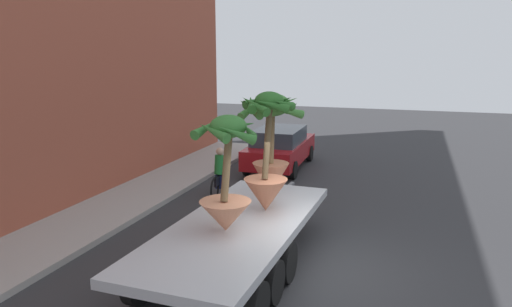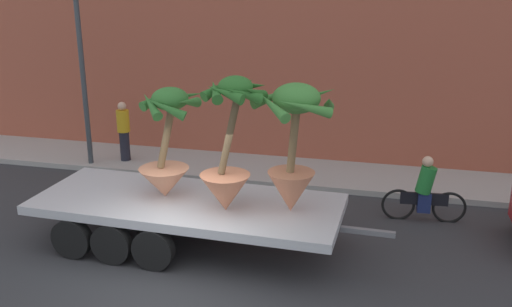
{
  "view_description": "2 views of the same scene",
  "coord_description": "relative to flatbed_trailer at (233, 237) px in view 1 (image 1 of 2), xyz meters",
  "views": [
    {
      "loc": [
        -8.87,
        -1.77,
        4.36
      ],
      "look_at": [
        2.3,
        1.98,
        1.86
      ],
      "focal_mm": 33.3,
      "sensor_mm": 36.0,
      "label": 1
    },
    {
      "loc": [
        3.51,
        -8.23,
        5.26
      ],
      "look_at": [
        0.94,
        2.16,
        1.84
      ],
      "focal_mm": 39.38,
      "sensor_mm": 36.0,
      "label": 2
    }
  ],
  "objects": [
    {
      "name": "sidewalk",
      "position": [
        0.57,
        4.61,
        -0.7
      ],
      "size": [
        24.0,
        2.2,
        0.15
      ],
      "primitive_type": "cube",
      "color": "#A39E99",
      "rests_on": "ground"
    },
    {
      "name": "ground_plane",
      "position": [
        0.57,
        -1.49,
        -0.77
      ],
      "size": [
        60.0,
        60.0,
        0.0
      ],
      "primitive_type": "plane",
      "color": "#2D2D30"
    },
    {
      "name": "potted_palm_front",
      "position": [
        2.39,
        -0.05,
        1.5
      ],
      "size": [
        1.63,
        1.72,
        2.46
      ],
      "color": "#C17251",
      "rests_on": "flatbed_trailer"
    },
    {
      "name": "parked_car",
      "position": [
        8.93,
        1.54,
        0.06
      ],
      "size": [
        4.62,
        1.99,
        1.58
      ],
      "color": "maroon",
      "rests_on": "ground"
    },
    {
      "name": "potted_palm_middle",
      "position": [
        1.22,
        -0.31,
        1.3
      ],
      "size": [
        1.28,
        1.19,
        2.58
      ],
      "color": "#C17251",
      "rests_on": "flatbed_trailer"
    },
    {
      "name": "potted_palm_rear",
      "position": [
        -0.17,
        0.06,
        1.17
      ],
      "size": [
        1.27,
        1.26,
        2.24
      ],
      "color": "tan",
      "rests_on": "flatbed_trailer"
    },
    {
      "name": "cyclist",
      "position": [
        4.93,
        2.36,
        -0.1
      ],
      "size": [
        1.84,
        0.38,
        1.54
      ],
      "color": "black",
      "rests_on": "ground"
    },
    {
      "name": "flatbed_trailer",
      "position": [
        0.0,
        0.0,
        0.0
      ],
      "size": [
        7.15,
        2.57,
        0.98
      ],
      "color": "#B7BABF",
      "rests_on": "ground"
    }
  ]
}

